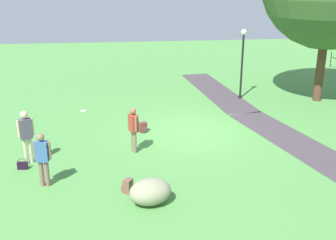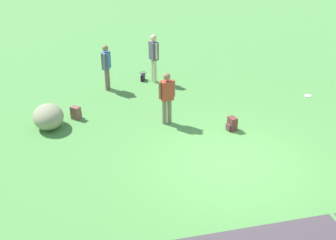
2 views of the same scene
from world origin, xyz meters
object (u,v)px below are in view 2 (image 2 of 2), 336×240
backpack_by_boulder (76,113)px  spare_backpack_on_lawn (232,124)px  handbag_on_grass (143,77)px  woman_with_handbag (154,55)px  man_near_boulder (106,64)px  passerby_on_path (167,95)px  frisbee_on_grass (308,96)px  lawn_boulder (48,117)px

backpack_by_boulder → spare_backpack_on_lawn: size_ratio=1.00×
handbag_on_grass → spare_backpack_on_lawn: spare_backpack_on_lawn is taller
woman_with_handbag → backpack_by_boulder: size_ratio=4.51×
man_near_boulder → passerby_on_path: bearing=128.5°
handbag_on_grass → spare_backpack_on_lawn: bearing=125.1°
handbag_on_grass → spare_backpack_on_lawn: size_ratio=0.83×
passerby_on_path → frisbee_on_grass: (-4.93, -2.08, -0.92)m
passerby_on_path → handbag_on_grass: size_ratio=4.82×
woman_with_handbag → handbag_on_grass: 1.02m
spare_backpack_on_lawn → frisbee_on_grass: spare_backpack_on_lawn is taller
woman_with_handbag → man_near_boulder: bearing=24.8°
woman_with_handbag → man_near_boulder: 1.82m
man_near_boulder → passerby_on_path: (-2.14, 2.70, -0.02)m
spare_backpack_on_lawn → frisbee_on_grass: 3.94m
handbag_on_grass → lawn_boulder: bearing=56.2°
woman_with_handbag → frisbee_on_grass: bearing=165.8°
handbag_on_grass → backpack_by_boulder: (1.90, 3.28, 0.05)m
spare_backpack_on_lawn → backpack_by_boulder: bearing=-9.1°
man_near_boulder → handbag_on_grass: (-1.22, -0.89, -0.81)m
woman_with_handbag → frisbee_on_grass: (-5.42, 1.37, -1.05)m
woman_with_handbag → frisbee_on_grass: woman_with_handbag is taller
passerby_on_path → handbag_on_grass: bearing=-75.6°
handbag_on_grass → spare_backpack_on_lawn: (-2.83, 4.03, 0.05)m
man_near_boulder → frisbee_on_grass: (-7.07, 0.61, -0.94)m
man_near_boulder → frisbee_on_grass: man_near_boulder is taller
woman_with_handbag → backpack_by_boulder: woman_with_handbag is taller
lawn_boulder → passerby_on_path: passerby_on_path is taller
lawn_boulder → frisbee_on_grass: 8.77m
woman_with_handbag → frisbee_on_grass: size_ratio=7.46×
backpack_by_boulder → frisbee_on_grass: size_ratio=1.65×
lawn_boulder → woman_with_handbag: (-3.02, -3.74, 0.70)m
handbag_on_grass → passerby_on_path: bearing=104.4°
man_near_boulder → frisbee_on_grass: 7.16m
woman_with_handbag → handbag_on_grass: (0.43, -0.13, -0.92)m
spare_backpack_on_lawn → man_near_boulder: bearing=-37.8°
backpack_by_boulder → frisbee_on_grass: backpack_by_boulder is taller
man_near_boulder → backpack_by_boulder: 2.59m
frisbee_on_grass → backpack_by_boulder: bearing=12.9°
passerby_on_path → spare_backpack_on_lawn: bearing=166.8°
woman_with_handbag → passerby_on_path: bearing=98.1°
lawn_boulder → backpack_by_boulder: 0.92m
passerby_on_path → frisbee_on_grass: bearing=-157.1°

